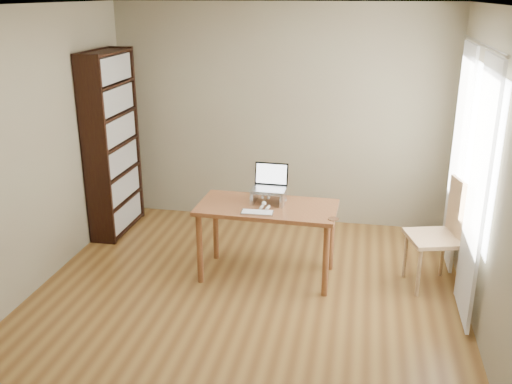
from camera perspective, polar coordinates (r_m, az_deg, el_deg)
name	(u,v)px	position (r m, az deg, el deg)	size (l,w,h in m)	color
room	(243,172)	(4.68, -1.33, 2.05)	(4.04, 4.54, 2.64)	brown
bookshelf	(112,144)	(6.75, -14.18, 4.68)	(0.30, 0.90, 2.10)	black
curtains	(467,172)	(5.46, 20.34, 1.92)	(0.03, 1.90, 2.25)	white
desk	(267,216)	(5.53, 1.12, -2.37)	(1.35, 0.70, 0.75)	brown
laptop_stand	(269,195)	(5.54, 1.28, -0.28)	(0.32, 0.25, 0.13)	silver
laptop	(270,182)	(5.55, 1.39, 0.97)	(0.34, 0.28, 0.23)	silver
keyboard	(257,213)	(5.29, 0.12, -2.06)	(0.31, 0.14, 0.02)	silver
coaster	(333,219)	(5.21, 7.74, -2.69)	(0.10, 0.10, 0.01)	#53381C
cat	(270,196)	(5.57, 1.41, -0.41)	(0.23, 0.47, 0.14)	#443B35
chair	(444,232)	(5.63, 18.28, -3.77)	(0.58, 0.58, 1.06)	tan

